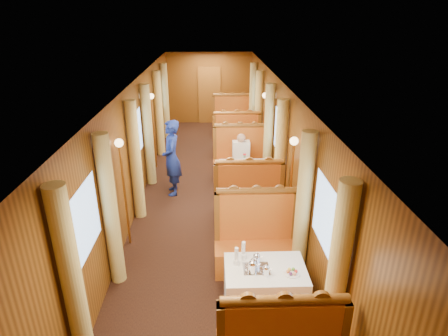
{
  "coord_description": "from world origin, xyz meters",
  "views": [
    {
      "loc": [
        0.08,
        -7.42,
        3.82
      ],
      "look_at": [
        0.3,
        -0.86,
        1.05
      ],
      "focal_mm": 30.0,
      "sensor_mm": 36.0,
      "label": 1
    }
  ],
  "objects_px": {
    "banquette_far_aft": "(232,122)",
    "teapot_right": "(266,272)",
    "table_near": "(264,291)",
    "rose_vase_far": "(234,115)",
    "tea_tray": "(256,269)",
    "steward": "(172,158)",
    "teapot_back": "(256,260)",
    "banquette_mid_fwd": "(248,200)",
    "teapot_left": "(253,268)",
    "banquette_far_fwd": "(236,142)",
    "banquette_mid_aft": "(240,161)",
    "table_mid": "(243,181)",
    "table_far": "(234,133)",
    "rose_vase_mid": "(245,157)",
    "banquette_near_aft": "(256,244)",
    "fruit_plate": "(292,272)",
    "passenger": "(241,153)"
  },
  "relations": [
    {
      "from": "banquette_mid_aft",
      "to": "teapot_right",
      "type": "distance_m",
      "value": 4.67
    },
    {
      "from": "table_far",
      "to": "banquette_far_aft",
      "type": "distance_m",
      "value": 1.02
    },
    {
      "from": "rose_vase_mid",
      "to": "steward",
      "type": "height_order",
      "value": "steward"
    },
    {
      "from": "banquette_far_fwd",
      "to": "rose_vase_far",
      "type": "relative_size",
      "value": 3.72
    },
    {
      "from": "banquette_far_aft",
      "to": "teapot_right",
      "type": "height_order",
      "value": "banquette_far_aft"
    },
    {
      "from": "tea_tray",
      "to": "teapot_right",
      "type": "height_order",
      "value": "teapot_right"
    },
    {
      "from": "banquette_mid_fwd",
      "to": "rose_vase_mid",
      "type": "xyz_separation_m",
      "value": [
        0.02,
        1.05,
        0.5
      ]
    },
    {
      "from": "banquette_mid_fwd",
      "to": "teapot_right",
      "type": "xyz_separation_m",
      "value": [
        -0.02,
        -2.62,
        0.38
      ]
    },
    {
      "from": "banquette_far_fwd",
      "to": "passenger",
      "type": "xyz_separation_m",
      "value": [
        -0.0,
        -1.75,
        0.32
      ]
    },
    {
      "from": "rose_vase_far",
      "to": "teapot_left",
      "type": "bearing_deg",
      "value": -91.44
    },
    {
      "from": "fruit_plate",
      "to": "banquette_mid_aft",
      "type": "bearing_deg",
      "value": 93.91
    },
    {
      "from": "banquette_far_fwd",
      "to": "teapot_right",
      "type": "distance_m",
      "value": 6.14
    },
    {
      "from": "banquette_mid_aft",
      "to": "teapot_left",
      "type": "xyz_separation_m",
      "value": [
        -0.18,
        -4.6,
        0.4
      ]
    },
    {
      "from": "table_mid",
      "to": "fruit_plate",
      "type": "xyz_separation_m",
      "value": [
        0.32,
        -3.62,
        0.39
      ]
    },
    {
      "from": "banquette_far_fwd",
      "to": "fruit_plate",
      "type": "distance_m",
      "value": 6.12
    },
    {
      "from": "tea_tray",
      "to": "teapot_left",
      "type": "bearing_deg",
      "value": -126.93
    },
    {
      "from": "steward",
      "to": "banquette_near_aft",
      "type": "bearing_deg",
      "value": 22.4
    },
    {
      "from": "tea_tray",
      "to": "steward",
      "type": "bearing_deg",
      "value": 111.0
    },
    {
      "from": "table_near",
      "to": "rose_vase_far",
      "type": "xyz_separation_m",
      "value": [
        -0.0,
        7.01,
        0.55
      ]
    },
    {
      "from": "table_far",
      "to": "passenger",
      "type": "bearing_deg",
      "value": -90.0
    },
    {
      "from": "banquette_mid_fwd",
      "to": "steward",
      "type": "relative_size",
      "value": 0.79
    },
    {
      "from": "tea_tray",
      "to": "banquette_far_aft",
      "type": "bearing_deg",
      "value": 89.1
    },
    {
      "from": "banquette_mid_fwd",
      "to": "table_far",
      "type": "xyz_separation_m",
      "value": [
        0.0,
        4.51,
        -0.05
      ]
    },
    {
      "from": "banquette_near_aft",
      "to": "tea_tray",
      "type": "bearing_deg",
      "value": -96.94
    },
    {
      "from": "table_near",
      "to": "passenger",
      "type": "height_order",
      "value": "passenger"
    },
    {
      "from": "table_near",
      "to": "table_mid",
      "type": "bearing_deg",
      "value": 90.0
    },
    {
      "from": "steward",
      "to": "passenger",
      "type": "relative_size",
      "value": 2.23
    },
    {
      "from": "table_mid",
      "to": "banquette_mid_fwd",
      "type": "distance_m",
      "value": 1.02
    },
    {
      "from": "banquette_far_aft",
      "to": "teapot_right",
      "type": "relative_size",
      "value": 9.38
    },
    {
      "from": "table_far",
      "to": "steward",
      "type": "distance_m",
      "value": 3.66
    },
    {
      "from": "teapot_back",
      "to": "rose_vase_far",
      "type": "relative_size",
      "value": 0.43
    },
    {
      "from": "banquette_far_aft",
      "to": "teapot_left",
      "type": "distance_m",
      "value": 8.12
    },
    {
      "from": "rose_vase_mid",
      "to": "rose_vase_far",
      "type": "distance_m",
      "value": 3.47
    },
    {
      "from": "banquette_far_aft",
      "to": "table_near",
      "type": "bearing_deg",
      "value": -90.0
    },
    {
      "from": "table_mid",
      "to": "teapot_back",
      "type": "bearing_deg",
      "value": -91.86
    },
    {
      "from": "table_mid",
      "to": "banquette_mid_aft",
      "type": "bearing_deg",
      "value": 90.0
    },
    {
      "from": "tea_tray",
      "to": "teapot_left",
      "type": "relative_size",
      "value": 1.88
    },
    {
      "from": "teapot_right",
      "to": "rose_vase_mid",
      "type": "xyz_separation_m",
      "value": [
        0.04,
        3.68,
        0.12
      ]
    },
    {
      "from": "banquette_mid_fwd",
      "to": "steward",
      "type": "distance_m",
      "value": 2.03
    },
    {
      "from": "table_far",
      "to": "rose_vase_far",
      "type": "bearing_deg",
      "value": 101.5
    },
    {
      "from": "banquette_near_aft",
      "to": "steward",
      "type": "distance_m",
      "value": 3.15
    },
    {
      "from": "banquette_far_fwd",
      "to": "teapot_back",
      "type": "bearing_deg",
      "value": -91.07
    },
    {
      "from": "banquette_mid_fwd",
      "to": "rose_vase_mid",
      "type": "bearing_deg",
      "value": 88.86
    },
    {
      "from": "teapot_right",
      "to": "passenger",
      "type": "relative_size",
      "value": 0.19
    },
    {
      "from": "table_mid",
      "to": "rose_vase_mid",
      "type": "bearing_deg",
      "value": 61.31
    },
    {
      "from": "banquette_mid_fwd",
      "to": "teapot_back",
      "type": "xyz_separation_m",
      "value": [
        -0.11,
        -2.39,
        0.39
      ]
    },
    {
      "from": "table_far",
      "to": "table_mid",
      "type": "bearing_deg",
      "value": -90.0
    },
    {
      "from": "banquette_mid_fwd",
      "to": "tea_tray",
      "type": "height_order",
      "value": "banquette_mid_fwd"
    },
    {
      "from": "teapot_back",
      "to": "banquette_mid_fwd",
      "type": "bearing_deg",
      "value": 67.85
    },
    {
      "from": "banquette_mid_aft",
      "to": "rose_vase_far",
      "type": "relative_size",
      "value": 3.72
    }
  ]
}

